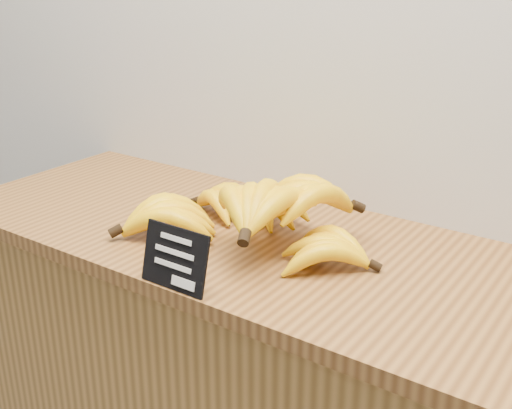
{
  "coord_description": "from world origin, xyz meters",
  "views": [
    {
      "loc": [
        0.8,
        1.79,
        1.45
      ],
      "look_at": [
        0.16,
        2.7,
        1.02
      ],
      "focal_mm": 45.0,
      "sensor_mm": 36.0,
      "label": 1
    }
  ],
  "objects": [
    {
      "name": "chalkboard_sign",
      "position": [
        0.14,
        2.5,
        0.98
      ],
      "size": [
        0.13,
        0.03,
        0.1
      ],
      "primitive_type": "cube",
      "rotation": [
        -0.25,
        0.0,
        0.0
      ],
      "color": "black",
      "rests_on": "counter_top"
    },
    {
      "name": "counter_top",
      "position": [
        0.16,
        2.75,
        0.92
      ],
      "size": [
        1.45,
        0.54,
        0.03
      ],
      "primitive_type": "cube",
      "color": "brown",
      "rests_on": "counter"
    },
    {
      "name": "banana_pile",
      "position": [
        0.13,
        2.73,
        0.99
      ],
      "size": [
        0.56,
        0.35,
        0.13
      ],
      "color": "yellow",
      "rests_on": "counter_top"
    }
  ]
}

